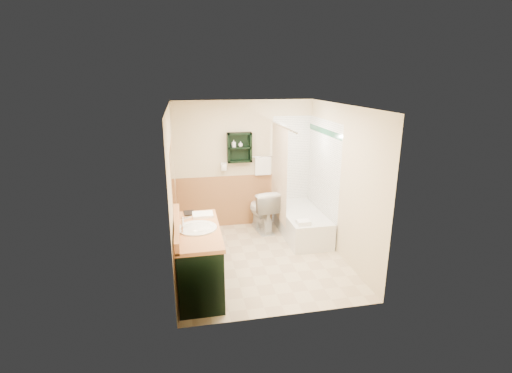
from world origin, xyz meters
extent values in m
plane|color=beige|center=(0.00, 0.00, 0.00)|extent=(3.00, 3.00, 0.00)
cube|color=beige|center=(0.00, 1.52, 1.20)|extent=(2.60, 0.04, 2.40)
cube|color=beige|center=(-1.32, 0.00, 1.20)|extent=(0.04, 3.00, 2.40)
cube|color=beige|center=(1.32, 0.00, 1.20)|extent=(0.04, 3.00, 2.40)
cube|color=white|center=(0.00, 0.00, 2.42)|extent=(2.60, 3.00, 0.04)
cube|color=black|center=(-0.10, 1.41, 1.55)|extent=(0.45, 0.15, 0.55)
cylinder|color=silver|center=(0.53, 0.75, 2.00)|extent=(0.03, 1.60, 0.03)
cube|color=black|center=(-0.99, -0.68, 0.44)|extent=(0.59, 1.40, 0.88)
cube|color=silver|center=(0.93, 0.75, 0.23)|extent=(0.69, 1.50, 0.46)
imported|color=silver|center=(0.28, 1.14, 0.40)|extent=(0.57, 0.87, 0.79)
cube|color=white|center=(-0.90, -0.24, 0.90)|extent=(0.29, 0.23, 0.04)
imported|color=black|center=(-1.16, -0.10, 0.99)|extent=(0.15, 0.03, 0.20)
cube|color=white|center=(0.75, 0.16, 0.50)|extent=(0.21, 0.18, 0.07)
imported|color=silver|center=(-0.21, 1.40, 1.59)|extent=(0.09, 0.14, 0.06)
imported|color=silver|center=(-0.08, 1.40, 1.60)|extent=(0.11, 0.12, 0.08)
camera|label=1|loc=(-1.12, -5.24, 2.79)|focal=26.00mm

